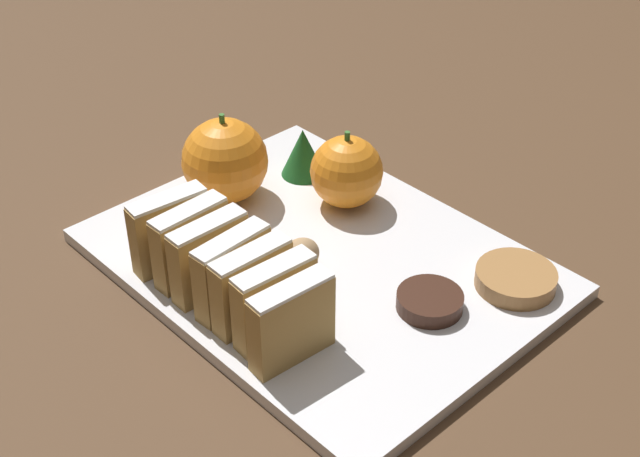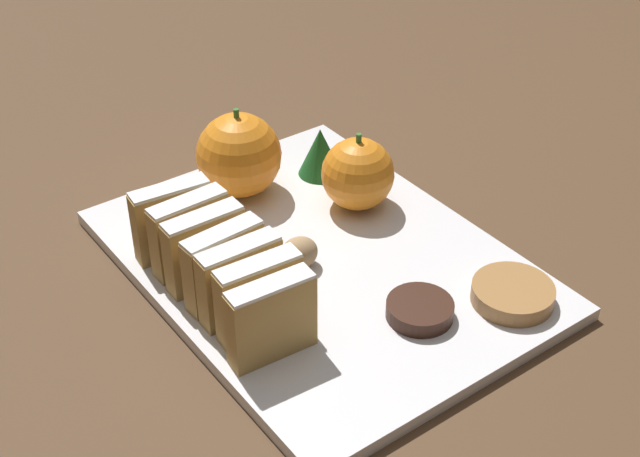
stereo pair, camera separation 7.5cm
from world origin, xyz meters
name	(u,v)px [view 2 (the right image)]	position (x,y,z in m)	size (l,w,h in m)	color
ground_plane	(320,268)	(0.00, 0.00, 0.00)	(6.00, 6.00, 0.00)	#513823
serving_platter	(320,262)	(0.00, 0.00, 0.01)	(0.28, 0.37, 0.01)	white
stollen_slice_front	(271,319)	(-0.10, -0.07, 0.05)	(0.07, 0.02, 0.07)	tan
stollen_slice_second	(259,298)	(-0.09, -0.05, 0.05)	(0.07, 0.02, 0.07)	tan
stollen_slice_third	(240,281)	(-0.09, -0.02, 0.05)	(0.07, 0.02, 0.07)	tan
stollen_slice_fourth	(223,264)	(-0.09, 0.00, 0.05)	(0.07, 0.02, 0.07)	tan
stollen_slice_fifth	(205,249)	(-0.09, 0.03, 0.05)	(0.07, 0.02, 0.07)	tan
stollen_slice_sixth	(190,234)	(-0.09, 0.05, 0.05)	(0.07, 0.02, 0.07)	tan
stollen_slice_back	(173,220)	(-0.10, 0.08, 0.05)	(0.07, 0.03, 0.07)	tan
orange_near	(241,154)	(0.00, 0.13, 0.05)	(0.08, 0.08, 0.09)	orange
orange_far	(358,174)	(0.08, 0.04, 0.05)	(0.07, 0.07, 0.08)	orange
walnut	(299,254)	(-0.02, 0.00, 0.03)	(0.03, 0.03, 0.03)	tan
chocolate_cookie	(420,310)	(0.02, -0.11, 0.02)	(0.05, 0.05, 0.01)	#381E14
gingerbread_cookie	(513,294)	(0.09, -0.14, 0.02)	(0.07, 0.07, 0.01)	#A3703D
evergreen_sprig	(320,152)	(0.08, 0.11, 0.04)	(0.04, 0.04, 0.05)	#195623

